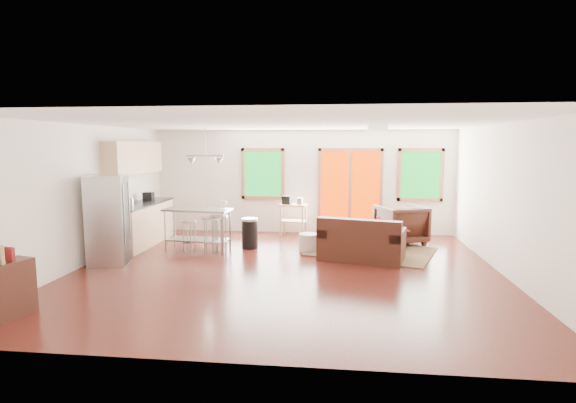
# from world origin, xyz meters

# --- Properties ---
(floor) EXTENTS (7.50, 7.00, 0.02)m
(floor) POSITION_xyz_m (0.00, 0.00, -0.01)
(floor) COLOR #37110D
(floor) RESTS_ON ground
(ceiling) EXTENTS (7.50, 7.00, 0.02)m
(ceiling) POSITION_xyz_m (0.00, 0.00, 2.61)
(ceiling) COLOR white
(ceiling) RESTS_ON ground
(back_wall) EXTENTS (7.50, 0.02, 2.60)m
(back_wall) POSITION_xyz_m (0.00, 3.51, 1.30)
(back_wall) COLOR white
(back_wall) RESTS_ON ground
(left_wall) EXTENTS (0.02, 7.00, 2.60)m
(left_wall) POSITION_xyz_m (-3.76, 0.00, 1.30)
(left_wall) COLOR white
(left_wall) RESTS_ON ground
(right_wall) EXTENTS (0.02, 7.00, 2.60)m
(right_wall) POSITION_xyz_m (3.76, 0.00, 1.30)
(right_wall) COLOR white
(right_wall) RESTS_ON ground
(front_wall) EXTENTS (7.50, 0.02, 2.60)m
(front_wall) POSITION_xyz_m (0.00, -3.51, 1.30)
(front_wall) COLOR white
(front_wall) RESTS_ON ground
(window_left) EXTENTS (1.10, 0.05, 1.30)m
(window_left) POSITION_xyz_m (-1.00, 3.46, 1.50)
(window_left) COLOR #0B5216
(window_left) RESTS_ON back_wall
(french_doors) EXTENTS (1.60, 0.05, 2.10)m
(french_doors) POSITION_xyz_m (1.20, 3.46, 1.10)
(french_doors) COLOR #A82A00
(french_doors) RESTS_ON back_wall
(window_right) EXTENTS (1.10, 0.05, 1.30)m
(window_right) POSITION_xyz_m (2.90, 3.46, 1.50)
(window_right) COLOR #0B5216
(window_right) RESTS_ON back_wall
(rug) EXTENTS (2.90, 2.56, 0.02)m
(rug) POSITION_xyz_m (1.62, 1.56, 0.01)
(rug) COLOR #435936
(rug) RESTS_ON floor
(loveseat) EXTENTS (1.76, 1.27, 0.85)m
(loveseat) POSITION_xyz_m (1.37, 0.88, 0.33)
(loveseat) COLOR black
(loveseat) RESTS_ON floor
(coffee_table) EXTENTS (0.98, 0.71, 0.35)m
(coffee_table) POSITION_xyz_m (1.75, 1.86, 0.30)
(coffee_table) COLOR #371B13
(coffee_table) RESTS_ON floor
(armchair) EXTENTS (1.21, 1.18, 0.97)m
(armchair) POSITION_xyz_m (2.32, 2.45, 0.49)
(armchair) COLOR black
(armchair) RESTS_ON floor
(ottoman) EXTENTS (0.85, 0.85, 0.44)m
(ottoman) POSITION_xyz_m (1.18, 2.52, 0.22)
(ottoman) COLOR black
(ottoman) RESTS_ON floor
(pouf) EXTENTS (0.52, 0.52, 0.36)m
(pouf) POSITION_xyz_m (0.31, 1.52, 0.18)
(pouf) COLOR beige
(pouf) RESTS_ON floor
(vase) EXTENTS (0.24, 0.25, 0.32)m
(vase) POSITION_xyz_m (1.78, 1.78, 0.51)
(vase) COLOR silver
(vase) RESTS_ON coffee_table
(book) EXTENTS (0.22, 0.06, 0.29)m
(book) POSITION_xyz_m (2.20, 1.82, 0.55)
(book) COLOR maroon
(book) RESTS_ON coffee_table
(cabinets) EXTENTS (0.64, 2.24, 2.30)m
(cabinets) POSITION_xyz_m (-3.49, 1.70, 0.93)
(cabinets) COLOR tan
(cabinets) RESTS_ON floor
(refrigerator) EXTENTS (0.80, 0.78, 1.67)m
(refrigerator) POSITION_xyz_m (-3.34, 0.05, 0.84)
(refrigerator) COLOR #B7BABC
(refrigerator) RESTS_ON floor
(island) EXTENTS (1.45, 0.69, 0.89)m
(island) POSITION_xyz_m (-2.03, 1.29, 0.61)
(island) COLOR #B7BABC
(island) RESTS_ON floor
(cup) EXTENTS (0.17, 0.15, 0.14)m
(cup) POSITION_xyz_m (-1.50, 1.43, 1.02)
(cup) COLOR white
(cup) RESTS_ON island
(bar_stool_a) EXTENTS (0.36, 0.36, 0.66)m
(bar_stool_a) POSITION_xyz_m (-2.18, 1.15, 0.49)
(bar_stool_a) COLOR #B7BABC
(bar_stool_a) RESTS_ON floor
(bar_stool_b) EXTENTS (0.38, 0.38, 0.75)m
(bar_stool_b) POSITION_xyz_m (-1.71, 1.11, 0.56)
(bar_stool_b) COLOR #B7BABC
(bar_stool_b) RESTS_ON floor
(bar_stool_c) EXTENTS (0.45, 0.45, 0.79)m
(bar_stool_c) POSITION_xyz_m (-1.52, 1.12, 0.58)
(bar_stool_c) COLOR #B7BABC
(bar_stool_c) RESTS_ON floor
(trash_can) EXTENTS (0.42, 0.42, 0.66)m
(trash_can) POSITION_xyz_m (-0.98, 1.62, 0.33)
(trash_can) COLOR black
(trash_can) RESTS_ON floor
(kitchen_cart) EXTENTS (0.70, 0.51, 0.98)m
(kitchen_cart) POSITION_xyz_m (-0.20, 3.08, 0.67)
(kitchen_cart) COLOR tan
(kitchen_cart) RESTS_ON floor
(ceiling_flush) EXTENTS (0.35, 0.35, 0.12)m
(ceiling_flush) POSITION_xyz_m (1.60, 0.60, 2.53)
(ceiling_flush) COLOR white
(ceiling_flush) RESTS_ON ceiling
(pendant_light) EXTENTS (0.80, 0.18, 0.79)m
(pendant_light) POSITION_xyz_m (-1.90, 1.50, 1.90)
(pendant_light) COLOR gray
(pendant_light) RESTS_ON ceiling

